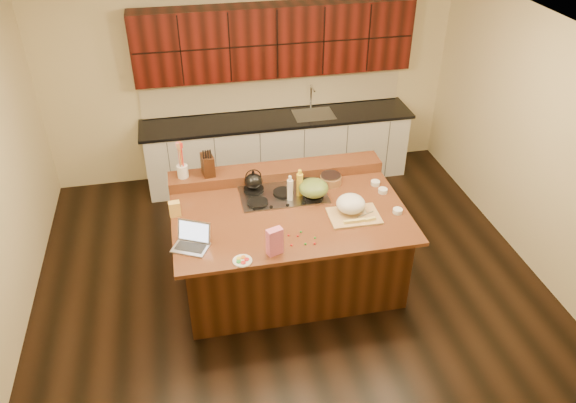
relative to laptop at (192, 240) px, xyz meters
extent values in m
cube|color=black|center=(1.01, 0.38, -0.99)|extent=(5.50, 5.00, 0.01)
cube|color=silver|center=(1.01, 0.38, 1.72)|extent=(5.50, 5.00, 0.01)
cube|color=beige|center=(1.01, 2.88, 0.37)|extent=(5.50, 0.01, 2.70)
cube|color=beige|center=(1.01, -2.13, 0.37)|extent=(5.50, 0.01, 2.70)
cube|color=beige|center=(3.77, 0.38, 0.37)|extent=(0.01, 5.00, 2.70)
cube|color=black|center=(1.01, 0.38, -0.54)|extent=(2.22, 1.42, 0.88)
cube|color=black|center=(1.01, 0.38, -0.08)|extent=(2.40, 1.60, 0.04)
cube|color=black|center=(1.01, 1.08, 0.00)|extent=(2.40, 0.30, 0.12)
cube|color=gray|center=(1.01, 0.68, -0.06)|extent=(0.92, 0.52, 0.02)
cylinder|color=black|center=(0.71, 0.81, -0.03)|extent=(0.22, 0.22, 0.03)
cylinder|color=black|center=(1.31, 0.81, -0.03)|extent=(0.22, 0.22, 0.03)
cylinder|color=black|center=(0.71, 0.55, -0.03)|extent=(0.22, 0.22, 0.03)
cylinder|color=black|center=(1.31, 0.55, -0.03)|extent=(0.22, 0.22, 0.03)
cylinder|color=black|center=(1.01, 0.68, -0.03)|extent=(0.22, 0.22, 0.03)
cube|color=silver|center=(1.31, 2.55, -0.53)|extent=(3.60, 0.62, 0.90)
cube|color=black|center=(1.31, 2.55, -0.06)|extent=(3.70, 0.66, 0.04)
cube|color=gray|center=(1.81, 2.55, -0.05)|extent=(0.55, 0.42, 0.01)
cylinder|color=gray|center=(1.81, 2.73, 0.14)|extent=(0.02, 0.02, 0.36)
cube|color=black|center=(1.31, 2.70, 0.97)|extent=(3.60, 0.34, 0.90)
cube|color=beige|center=(1.31, 2.86, 0.22)|extent=(3.60, 0.03, 0.50)
ellipsoid|color=black|center=(0.71, 0.81, 0.07)|extent=(0.23, 0.23, 0.18)
ellipsoid|color=#566E2C|center=(1.31, 0.55, 0.07)|extent=(0.40, 0.40, 0.17)
cube|color=#B7B7BC|center=(-0.02, -0.05, -0.05)|extent=(0.39, 0.34, 0.02)
cube|color=black|center=(-0.02, -0.05, -0.04)|extent=(0.30, 0.24, 0.00)
cube|color=#B7B7BC|center=(0.03, 0.05, 0.06)|extent=(0.32, 0.20, 0.21)
cube|color=silver|center=(0.02, 0.05, 0.06)|extent=(0.29, 0.18, 0.18)
cylinder|color=gold|center=(1.18, 0.63, 0.07)|extent=(0.08, 0.08, 0.27)
cylinder|color=silver|center=(1.06, 0.56, 0.06)|extent=(0.08, 0.08, 0.25)
cube|color=tan|center=(1.63, 0.13, -0.05)|extent=(0.52, 0.38, 0.02)
ellipsoid|color=white|center=(1.61, 0.21, 0.05)|extent=(0.30, 0.30, 0.18)
cube|color=#EDD872|center=(1.54, 0.01, -0.02)|extent=(0.11, 0.03, 0.03)
cube|color=#EDD872|center=(1.65, 0.01, -0.02)|extent=(0.11, 0.03, 0.03)
cube|color=#EDD872|center=(1.76, 0.01, -0.02)|extent=(0.11, 0.03, 0.03)
cylinder|color=gray|center=(1.74, 0.12, -0.03)|extent=(0.20, 0.08, 0.01)
cylinder|color=white|center=(2.09, 0.11, -0.04)|extent=(0.12, 0.12, 0.04)
cylinder|color=white|center=(2.08, 0.51, -0.04)|extent=(0.11, 0.11, 0.04)
cylinder|color=white|center=(2.05, 0.68, -0.04)|extent=(0.13, 0.13, 0.04)
cylinder|color=#996B3F|center=(1.57, 0.81, -0.02)|extent=(0.26, 0.26, 0.09)
cone|color=silver|center=(1.75, 0.17, -0.03)|extent=(0.10, 0.10, 0.07)
cube|color=#E0698E|center=(0.74, -0.27, 0.08)|extent=(0.16, 0.12, 0.27)
cylinder|color=white|center=(0.43, -0.33, -0.05)|extent=(0.20, 0.20, 0.01)
cube|color=#E6B751|center=(-0.14, 0.53, 0.02)|extent=(0.12, 0.09, 0.16)
cylinder|color=white|center=(-0.02, 1.08, 0.13)|extent=(0.15, 0.15, 0.14)
cube|color=black|center=(0.25, 1.08, 0.18)|extent=(0.14, 0.21, 0.24)
ellipsoid|color=red|center=(0.91, -0.20, -0.05)|extent=(0.02, 0.02, 0.02)
ellipsoid|color=#198C26|center=(1.16, -0.14, -0.05)|extent=(0.02, 0.02, 0.02)
ellipsoid|color=red|center=(1.00, -0.07, -0.05)|extent=(0.02, 0.02, 0.02)
ellipsoid|color=#198C26|center=(1.05, -0.21, -0.05)|extent=(0.02, 0.02, 0.02)
ellipsoid|color=red|center=(0.92, -0.04, -0.05)|extent=(0.02, 0.02, 0.02)
ellipsoid|color=#198C26|center=(1.05, -0.02, -0.05)|extent=(0.02, 0.02, 0.02)
ellipsoid|color=red|center=(0.81, -0.16, -0.05)|extent=(0.02, 0.02, 0.02)
ellipsoid|color=#198C26|center=(0.79, -0.16, -0.05)|extent=(0.02, 0.02, 0.02)
ellipsoid|color=red|center=(1.13, -0.22, -0.05)|extent=(0.02, 0.02, 0.02)
camera|label=1|loc=(0.03, -4.28, 3.23)|focal=35.00mm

